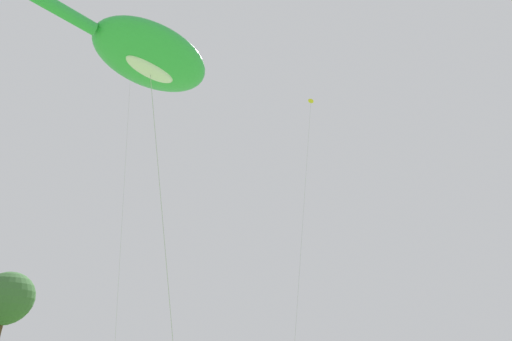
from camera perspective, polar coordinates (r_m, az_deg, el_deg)
big_show_kite at (r=18.57m, az=-16.26°, el=16.18°), size 14.54×4.84×14.34m
small_kite_stunt_black at (r=35.36m, az=-18.06°, el=11.79°), size 2.22×1.49×24.12m
small_kite_streamer_purple at (r=33.43m, az=7.98°, el=8.66°), size 4.98×0.57×21.26m
tree_pine_center at (r=52.83m, az=-32.84°, el=-15.54°), size 5.69×5.69×9.68m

